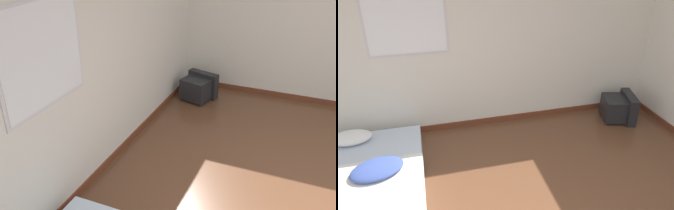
% 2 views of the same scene
% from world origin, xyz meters
% --- Properties ---
extents(wall_back, '(8.33, 0.08, 2.60)m').
position_xyz_m(wall_back, '(-0.01, 2.83, 1.29)').
color(wall_back, silver).
rests_on(wall_back, ground_plane).
extents(mattress_bed, '(1.33, 1.91, 0.35)m').
position_xyz_m(mattress_bed, '(-1.32, 1.68, 0.13)').
color(mattress_bed, silver).
rests_on(mattress_bed, ground_plane).
extents(crt_tv, '(0.56, 0.58, 0.43)m').
position_xyz_m(crt_tv, '(2.37, 2.38, 0.20)').
color(crt_tv, black).
rests_on(crt_tv, ground_plane).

